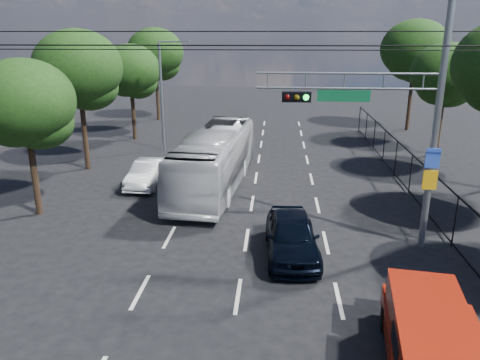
# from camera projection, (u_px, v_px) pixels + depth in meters

# --- Properties ---
(lane_markings) EXTENTS (6.12, 38.00, 0.01)m
(lane_markings) POSITION_uv_depth(u_px,v_px,m) (254.00, 189.00, 23.56)
(lane_markings) COLOR beige
(lane_markings) RESTS_ON ground
(signal_mast) EXTENTS (6.43, 0.39, 9.50)m
(signal_mast) POSITION_uv_depth(u_px,v_px,m) (402.00, 104.00, 15.88)
(signal_mast) COLOR slate
(signal_mast) RESTS_ON ground
(streetlight_left) EXTENTS (2.09, 0.22, 7.08)m
(streetlight_left) POSITION_uv_depth(u_px,v_px,m) (164.00, 90.00, 30.44)
(streetlight_left) COLOR slate
(streetlight_left) RESTS_ON ground
(utility_wires) EXTENTS (22.00, 5.04, 0.74)m
(utility_wires) POSITION_uv_depth(u_px,v_px,m) (249.00, 42.00, 16.47)
(utility_wires) COLOR black
(utility_wires) RESTS_ON ground
(fence_right) EXTENTS (0.06, 34.03, 2.00)m
(fence_right) POSITION_uv_depth(u_px,v_px,m) (422.00, 185.00, 20.95)
(fence_right) COLOR black
(fence_right) RESTS_ON ground
(tree_right_d) EXTENTS (4.32, 4.32, 7.02)m
(tree_right_d) POSITION_uv_depth(u_px,v_px,m) (446.00, 78.00, 28.87)
(tree_right_d) COLOR black
(tree_right_d) RESTS_ON ground
(tree_right_e) EXTENTS (5.28, 5.28, 8.58)m
(tree_right_e) POSITION_uv_depth(u_px,v_px,m) (415.00, 54.00, 36.13)
(tree_right_e) COLOR black
(tree_right_e) RESTS_ON ground
(tree_left_b) EXTENTS (4.08, 4.08, 6.63)m
(tree_left_b) POSITION_uv_depth(u_px,v_px,m) (26.00, 109.00, 19.08)
(tree_left_b) COLOR black
(tree_left_b) RESTS_ON ground
(tree_left_c) EXTENTS (4.80, 4.80, 7.80)m
(tree_left_c) POSITION_uv_depth(u_px,v_px,m) (79.00, 74.00, 25.53)
(tree_left_c) COLOR black
(tree_left_c) RESTS_ON ground
(tree_left_d) EXTENTS (4.20, 4.20, 6.83)m
(tree_left_d) POSITION_uv_depth(u_px,v_px,m) (131.00, 74.00, 33.31)
(tree_left_d) COLOR black
(tree_left_d) RESTS_ON ground
(tree_left_e) EXTENTS (4.92, 4.92, 7.99)m
(tree_left_e) POSITION_uv_depth(u_px,v_px,m) (156.00, 57.00, 40.68)
(tree_left_e) COLOR black
(tree_left_e) RESTS_ON ground
(red_pickup) EXTENTS (2.34, 4.93, 1.77)m
(red_pickup) POSITION_uv_depth(u_px,v_px,m) (429.00, 338.00, 10.62)
(red_pickup) COLOR black
(red_pickup) RESTS_ON ground
(navy_hatchback) EXTENTS (2.03, 4.51, 1.50)m
(navy_hatchback) POSITION_uv_depth(u_px,v_px,m) (292.00, 236.00, 16.41)
(navy_hatchback) COLOR black
(navy_hatchback) RESTS_ON ground
(white_bus) EXTENTS (3.34, 10.80, 2.96)m
(white_bus) POSITION_uv_depth(u_px,v_px,m) (215.00, 159.00, 23.45)
(white_bus) COLOR silver
(white_bus) RESTS_ON ground
(white_van) EXTENTS (1.55, 4.00, 1.30)m
(white_van) POSITION_uv_depth(u_px,v_px,m) (148.00, 173.00, 24.04)
(white_van) COLOR silver
(white_van) RESTS_ON ground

